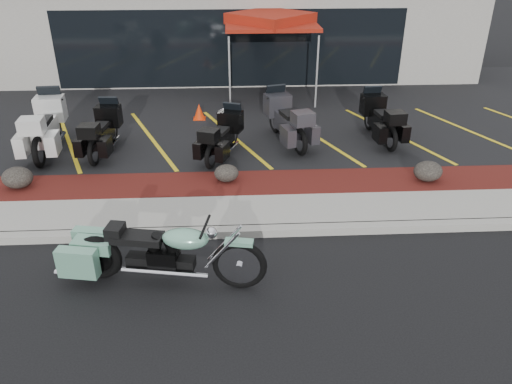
{
  "coord_description": "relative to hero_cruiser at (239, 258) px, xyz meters",
  "views": [
    {
      "loc": [
        -0.07,
        -7.04,
        5.02
      ],
      "look_at": [
        0.37,
        1.2,
        0.74
      ],
      "focal_mm": 35.0,
      "sensor_mm": 36.0,
      "label": 1
    }
  ],
  "objects": [
    {
      "name": "touring_grey",
      "position": [
        1.14,
        6.58,
        0.25
      ],
      "size": [
        1.5,
        2.46,
        1.34
      ],
      "primitive_type": null,
      "rotation": [
        0.0,
        0.0,
        1.86
      ],
      "color": "#2C2B30",
      "rests_on": "upper_lot"
    },
    {
      "name": "touring_black_mid",
      "position": [
        -0.04,
        5.63,
        0.16
      ],
      "size": [
        1.42,
        2.14,
        1.16
      ],
      "primitive_type": null,
      "rotation": [
        0.0,
        0.0,
        1.21
      ],
      "color": "black",
      "rests_on": "upper_lot"
    },
    {
      "name": "curb",
      "position": [
        -0.01,
        1.57,
        -0.5
      ],
      "size": [
        24.0,
        0.25,
        0.15
      ],
      "primitive_type": "cube",
      "color": "gray",
      "rests_on": "ground"
    },
    {
      "name": "traffic_cone",
      "position": [
        -1.0,
        7.83,
        -0.2
      ],
      "size": [
        0.44,
        0.44,
        0.45
      ],
      "primitive_type": "cone",
      "rotation": [
        0.0,
        0.0,
        0.41
      ],
      "color": "red",
      "rests_on": "upper_lot"
    },
    {
      "name": "upper_lot",
      "position": [
        -0.01,
        8.87,
        -0.5
      ],
      "size": [
        26.0,
        9.6,
        0.15
      ],
      "primitive_type": "cube",
      "color": "black",
      "rests_on": "ground"
    },
    {
      "name": "boulder_mid",
      "position": [
        -0.2,
        3.57,
        -0.22
      ],
      "size": [
        0.54,
        0.45,
        0.38
      ],
      "primitive_type": "ellipsoid",
      "color": "black",
      "rests_on": "mulch_bed"
    },
    {
      "name": "ground",
      "position": [
        -0.01,
        0.67,
        -0.57
      ],
      "size": [
        90.0,
        90.0,
        0.0
      ],
      "primitive_type": "plane",
      "color": "black",
      "rests_on": "ground"
    },
    {
      "name": "hero_cruiser",
      "position": [
        0.0,
        0.0,
        0.0
      ],
      "size": [
        3.36,
        1.39,
        1.15
      ],
      "primitive_type": null,
      "rotation": [
        0.0,
        0.0,
        -0.18
      ],
      "color": "#6BA78A",
      "rests_on": "ground"
    },
    {
      "name": "popup_canopy",
      "position": [
        1.26,
        10.11,
        2.0
      ],
      "size": [
        3.5,
        3.5,
        2.67
      ],
      "rotation": [
        0.0,
        0.0,
        0.25
      ],
      "color": "silver",
      "rests_on": "upper_lot"
    },
    {
      "name": "boulder_right",
      "position": [
        4.23,
        3.36,
        -0.19
      ],
      "size": [
        0.63,
        0.53,
        0.45
      ],
      "primitive_type": "ellipsoid",
      "color": "black",
      "rests_on": "mulch_bed"
    },
    {
      "name": "boulder_left",
      "position": [
        -4.67,
        3.5,
        -0.18
      ],
      "size": [
        0.65,
        0.54,
        0.46
      ],
      "primitive_type": "ellipsoid",
      "color": "black",
      "rests_on": "mulch_bed"
    },
    {
      "name": "dealership_building",
      "position": [
        -0.01,
        15.14,
        1.43
      ],
      "size": [
        18.0,
        8.16,
        4.0
      ],
      "color": "gray",
      "rests_on": "ground"
    },
    {
      "name": "touring_black_front",
      "position": [
        -3.18,
        6.11,
        0.19
      ],
      "size": [
        0.98,
        2.16,
        1.22
      ],
      "primitive_type": null,
      "rotation": [
        0.0,
        0.0,
        1.48
      ],
      "color": "black",
      "rests_on": "upper_lot"
    },
    {
      "name": "sidewalk",
      "position": [
        -0.01,
        2.27,
        -0.5
      ],
      "size": [
        24.0,
        1.2,
        0.15
      ],
      "primitive_type": "cube",
      "color": "gray",
      "rests_on": "ground"
    },
    {
      "name": "touring_white",
      "position": [
        -4.71,
        6.37,
        0.3
      ],
      "size": [
        1.16,
        2.56,
        1.45
      ],
      "primitive_type": null,
      "rotation": [
        0.0,
        0.0,
        1.66
      ],
      "color": "silver",
      "rests_on": "upper_lot"
    },
    {
      "name": "mulch_bed",
      "position": [
        -0.01,
        3.47,
        -0.49
      ],
      "size": [
        24.0,
        1.2,
        0.16
      ],
      "primitive_type": "cube",
      "color": "#3E120E",
      "rests_on": "ground"
    },
    {
      "name": "touring_black_rear",
      "position": [
        3.77,
        6.64,
        0.2
      ],
      "size": [
        1.01,
        2.22,
        1.25
      ],
      "primitive_type": null,
      "rotation": [
        0.0,
        0.0,
        1.66
      ],
      "color": "black",
      "rests_on": "upper_lot"
    }
  ]
}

